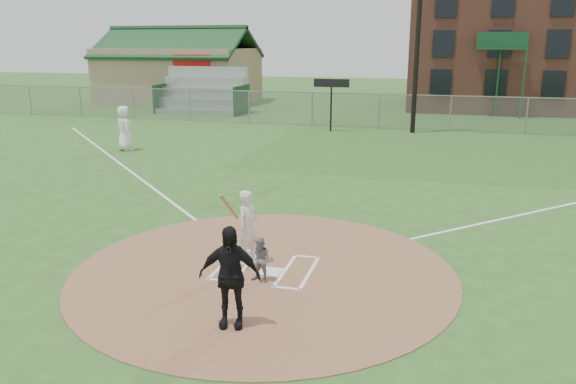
% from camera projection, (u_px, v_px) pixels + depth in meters
% --- Properties ---
extents(ground, '(140.00, 140.00, 0.00)m').
position_uv_depth(ground, '(264.00, 271.00, 12.36)').
color(ground, '#2A5A1F').
rests_on(ground, ground).
extents(dirt_circle, '(8.40, 8.40, 0.02)m').
position_uv_depth(dirt_circle, '(264.00, 271.00, 12.36)').
color(dirt_circle, '#936545').
rests_on(dirt_circle, ground).
extents(home_plate, '(0.48, 0.48, 0.03)m').
position_uv_depth(home_plate, '(271.00, 272.00, 12.25)').
color(home_plate, white).
rests_on(home_plate, dirt_circle).
extents(foul_line_third, '(17.04, 17.04, 0.01)m').
position_uv_depth(foul_line_third, '(122.00, 165.00, 23.05)').
color(foul_line_third, white).
rests_on(foul_line_third, ground).
extents(catcher, '(0.52, 0.43, 0.96)m').
position_uv_depth(catcher, '(261.00, 260.00, 11.67)').
color(catcher, gray).
rests_on(catcher, dirt_circle).
extents(umpire, '(1.15, 0.64, 1.85)m').
position_uv_depth(umpire, '(230.00, 277.00, 9.75)').
color(umpire, black).
rests_on(umpire, dirt_circle).
extents(ondeck_player, '(1.19, 1.16, 2.06)m').
position_uv_depth(ondeck_player, '(124.00, 128.00, 26.00)').
color(ondeck_player, white).
rests_on(ondeck_player, ground).
extents(batters_boxes, '(2.08, 1.88, 0.01)m').
position_uv_depth(batters_boxes, '(266.00, 268.00, 12.49)').
color(batters_boxes, white).
rests_on(batters_boxes, dirt_circle).
extents(batter_at_plate, '(0.73, 1.06, 1.78)m').
position_uv_depth(batter_at_plate, '(248.00, 227.00, 12.58)').
color(batter_at_plate, silver).
rests_on(batter_at_plate, dirt_circle).
extents(outfield_fence, '(56.08, 0.08, 2.03)m').
position_uv_depth(outfield_fence, '(379.00, 111.00, 32.59)').
color(outfield_fence, slate).
rests_on(outfield_fence, ground).
extents(bleachers, '(6.08, 3.20, 3.20)m').
position_uv_depth(bleachers, '(202.00, 90.00, 39.69)').
color(bleachers, '#B7BABF').
rests_on(bleachers, ground).
extents(clubhouse, '(12.20, 8.71, 6.23)m').
position_uv_depth(clubhouse, '(179.00, 73.00, 47.09)').
color(clubhouse, tan).
rests_on(clubhouse, ground).
extents(light_pole, '(1.20, 0.30, 12.22)m').
position_uv_depth(light_pole, '(419.00, 9.00, 29.70)').
color(light_pole, black).
rests_on(light_pole, ground).
extents(scoreboard_sign, '(2.00, 0.10, 2.93)m').
position_uv_depth(scoreboard_sign, '(331.00, 89.00, 31.20)').
color(scoreboard_sign, black).
rests_on(scoreboard_sign, ground).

